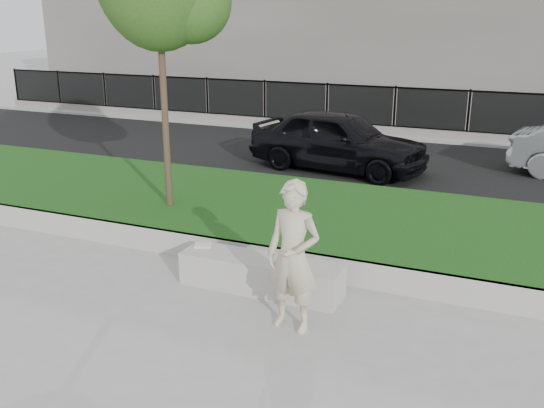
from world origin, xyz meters
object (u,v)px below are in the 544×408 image
at_px(stone_bench, 261,274).
at_px(book, 203,245).
at_px(man, 293,257).
at_px(car_dark, 338,140).

bearing_deg(stone_bench, book, 174.70).
xyz_separation_m(man, book, (-1.77, 0.91, -0.46)).
height_order(stone_bench, man, man).
xyz_separation_m(man, car_dark, (-1.80, 7.68, -0.16)).
height_order(man, book, man).
relative_size(stone_bench, book, 9.50).
bearing_deg(car_dark, stone_bench, -162.86).
relative_size(man, book, 7.72).
bearing_deg(car_dark, book, -170.95).
relative_size(man, car_dark, 0.43).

